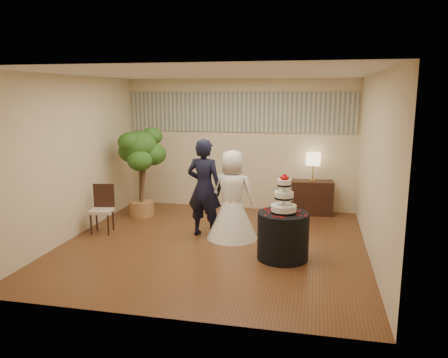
% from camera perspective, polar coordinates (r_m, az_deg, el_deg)
% --- Properties ---
extents(floor, '(5.00, 5.00, 0.00)m').
position_cam_1_polar(floor, '(7.42, -1.41, -8.54)').
color(floor, brown).
rests_on(floor, ground).
extents(ceiling, '(5.00, 5.00, 0.00)m').
position_cam_1_polar(ceiling, '(6.99, -1.53, 13.62)').
color(ceiling, white).
rests_on(ceiling, wall_back).
extents(wall_back, '(5.00, 0.06, 2.80)m').
position_cam_1_polar(wall_back, '(9.50, 2.05, 4.49)').
color(wall_back, beige).
rests_on(wall_back, ground).
extents(wall_front, '(5.00, 0.06, 2.80)m').
position_cam_1_polar(wall_front, '(4.72, -8.55, -2.44)').
color(wall_front, beige).
rests_on(wall_front, ground).
extents(wall_left, '(0.06, 5.00, 2.80)m').
position_cam_1_polar(wall_left, '(8.02, -19.13, 2.66)').
color(wall_left, beige).
rests_on(wall_left, ground).
extents(wall_right, '(0.06, 5.00, 2.80)m').
position_cam_1_polar(wall_right, '(6.93, 19.07, 1.42)').
color(wall_right, beige).
rests_on(wall_right, ground).
extents(mural_border, '(4.90, 0.02, 0.85)m').
position_cam_1_polar(mural_border, '(9.42, 2.06, 8.71)').
color(mural_border, '#A0A191').
rests_on(mural_border, wall_back).
extents(groom, '(0.69, 0.51, 1.74)m').
position_cam_1_polar(groom, '(7.65, -2.60, -1.17)').
color(groom, black).
rests_on(groom, floor).
extents(bride, '(0.93, 0.93, 1.56)m').
position_cam_1_polar(bride, '(7.54, 1.09, -2.05)').
color(bride, white).
rests_on(bride, floor).
extents(cake_table, '(0.89, 0.89, 0.73)m').
position_cam_1_polar(cake_table, '(6.76, 7.71, -7.36)').
color(cake_table, black).
rests_on(cake_table, floor).
extents(wedding_cake, '(0.39, 0.39, 0.60)m').
position_cam_1_polar(wedding_cake, '(6.58, 7.86, -1.89)').
color(wedding_cake, white).
rests_on(wedding_cake, cake_table).
extents(console, '(0.88, 0.45, 0.71)m').
position_cam_1_polar(console, '(9.31, 11.39, -2.39)').
color(console, black).
rests_on(console, floor).
extents(table_lamp, '(0.29, 0.29, 0.58)m').
position_cam_1_polar(table_lamp, '(9.18, 11.54, 1.52)').
color(table_lamp, beige).
rests_on(table_lamp, console).
extents(ficus_tree, '(1.14, 1.14, 1.86)m').
position_cam_1_polar(ficus_tree, '(9.03, -10.85, 0.95)').
color(ficus_tree, '#2D5A1C').
rests_on(ficus_tree, floor).
extents(side_chair, '(0.47, 0.48, 0.87)m').
position_cam_1_polar(side_chair, '(8.20, -15.70, -3.85)').
color(side_chair, black).
rests_on(side_chair, floor).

